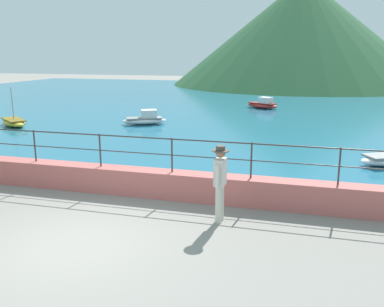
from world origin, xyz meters
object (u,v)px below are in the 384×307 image
boat_0 (145,119)px  boat_4 (263,104)px  boat_3 (14,122)px  person_walking (220,180)px

boat_0 → boat_4: bearing=57.2°
boat_0 → boat_4: same height
boat_0 → boat_3: boat_3 is taller
person_walking → boat_0: size_ratio=0.71×
boat_3 → boat_4: bearing=42.1°
boat_0 → boat_3: bearing=-160.2°
person_walking → boat_0: 13.13m
boat_0 → boat_3: (-6.33, -2.28, -0.06)m
person_walking → boat_3: bearing=144.1°
person_walking → boat_0: (-6.36, 11.47, -0.65)m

